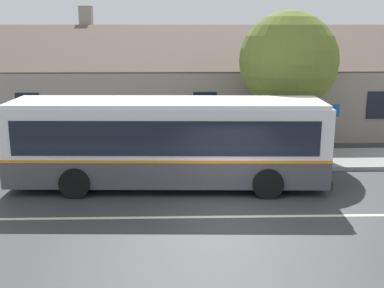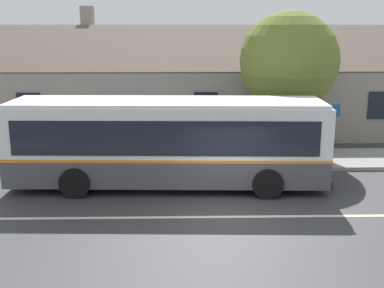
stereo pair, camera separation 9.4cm
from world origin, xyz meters
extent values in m
plane|color=#38383A|center=(0.00, 0.00, 0.00)|extent=(300.00, 300.00, 0.00)
cube|color=gray|center=(0.00, 6.00, 0.07)|extent=(60.00, 3.00, 0.15)
cube|color=beige|center=(0.00, 0.00, 0.00)|extent=(60.00, 0.16, 0.01)
cube|color=gray|center=(-0.31, 14.09, 1.67)|extent=(23.44, 10.08, 3.35)
cube|color=brown|center=(-0.31, 11.57, 4.42)|extent=(24.04, 5.10, 2.28)
cube|color=brown|center=(-0.31, 16.61, 4.42)|extent=(24.04, 5.10, 2.28)
cube|color=gray|center=(-6.75, 15.09, 5.99)|extent=(0.70, 0.70, 1.20)
cube|color=black|center=(-8.51, 9.02, 1.84)|extent=(1.10, 0.06, 1.30)
cube|color=black|center=(-0.31, 9.02, 1.84)|extent=(1.10, 0.06, 1.30)
cube|color=black|center=(7.90, 9.02, 1.84)|extent=(1.10, 0.06, 1.30)
cube|color=#4C3323|center=(3.21, 9.02, 1.05)|extent=(1.00, 0.06, 2.10)
cube|color=#47474C|center=(-1.93, 2.90, 0.72)|extent=(10.79, 2.88, 0.90)
cube|color=orange|center=(-1.93, 2.90, 1.22)|extent=(10.81, 2.90, 0.10)
cube|color=white|center=(-1.93, 2.90, 2.09)|extent=(10.79, 2.88, 1.63)
cube|color=white|center=(-1.93, 2.90, 2.97)|extent=(10.57, 2.75, 0.12)
cube|color=black|center=(-1.88, 4.16, 1.99)|extent=(9.85, 0.38, 1.13)
cube|color=black|center=(-1.97, 1.64, 1.99)|extent=(9.85, 0.38, 1.13)
cube|color=black|center=(3.44, 2.71, 1.99)|extent=(0.12, 2.20, 1.13)
cube|color=black|center=(3.44, 2.71, 2.77)|extent=(0.10, 1.75, 0.24)
cube|color=black|center=(3.46, 2.71, 0.40)|extent=(0.17, 2.50, 0.28)
cube|color=#192D99|center=(-3.22, 4.22, 0.72)|extent=(3.00, 0.14, 0.63)
cube|color=black|center=(2.29, 4.02, 1.42)|extent=(0.90, 0.06, 2.28)
cylinder|color=black|center=(1.43, 4.03, 0.50)|extent=(1.01, 0.32, 1.00)
cylinder|color=black|center=(1.35, 1.53, 0.50)|extent=(1.01, 0.32, 1.00)
cylinder|color=black|center=(-4.83, 4.25, 0.50)|extent=(1.01, 0.32, 1.00)
cylinder|color=black|center=(-4.91, 1.76, 0.50)|extent=(1.01, 0.32, 1.00)
cube|color=#4C4C4C|center=(-8.27, 5.52, 0.60)|extent=(1.59, 0.10, 0.04)
cube|color=#4C4C4C|center=(-8.27, 5.38, 0.60)|extent=(1.59, 0.10, 0.04)
cube|color=#4C4C4C|center=(-8.27, 5.24, 0.60)|extent=(1.59, 0.10, 0.04)
cube|color=#4C4C4C|center=(-8.27, 5.11, 0.90)|extent=(1.59, 0.04, 0.10)
cube|color=#4C4C4C|center=(-8.27, 5.11, 1.04)|extent=(1.59, 0.04, 0.10)
cube|color=black|center=(-7.64, 5.38, 0.38)|extent=(0.08, 0.43, 0.45)
cylinder|color=#4C3828|center=(3.10, 7.18, 1.34)|extent=(0.40, 0.40, 2.68)
sphere|color=olive|center=(3.10, 7.18, 4.04)|extent=(4.18, 4.18, 4.18)
cylinder|color=gray|center=(4.50, 5.00, 1.35)|extent=(0.07, 0.07, 2.40)
cube|color=#1959A5|center=(4.50, 4.98, 2.30)|extent=(0.36, 0.03, 0.48)
camera|label=1|loc=(-1.51, -13.18, 5.42)|focal=45.00mm
camera|label=2|loc=(-1.42, -13.18, 5.42)|focal=45.00mm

